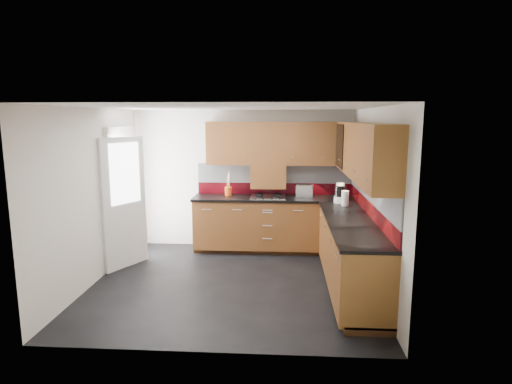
# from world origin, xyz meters

# --- Properties ---
(room) EXTENTS (4.00, 3.80, 2.64)m
(room) POSITION_xyz_m (0.00, 0.00, 1.50)
(room) COLOR black
(base_cabinets) EXTENTS (2.70, 3.20, 0.95)m
(base_cabinets) POSITION_xyz_m (1.07, 0.72, 0.44)
(base_cabinets) COLOR brown
(base_cabinets) RESTS_ON room
(countertop) EXTENTS (2.72, 3.22, 0.04)m
(countertop) POSITION_xyz_m (1.05, 0.70, 0.92)
(countertop) COLOR black
(countertop) RESTS_ON base_cabinets
(backsplash) EXTENTS (2.70, 3.20, 0.54)m
(backsplash) POSITION_xyz_m (1.28, 0.93, 1.21)
(backsplash) COLOR maroon
(backsplash) RESTS_ON countertop
(upper_cabinets) EXTENTS (2.50, 3.20, 0.72)m
(upper_cabinets) POSITION_xyz_m (1.23, 0.78, 1.84)
(upper_cabinets) COLOR brown
(upper_cabinets) RESTS_ON room
(extractor_hood) EXTENTS (0.60, 0.33, 0.40)m
(extractor_hood) POSITION_xyz_m (0.45, 1.64, 1.28)
(extractor_hood) COLOR brown
(extractor_hood) RESTS_ON room
(glass_cabinet) EXTENTS (0.32, 0.80, 0.66)m
(glass_cabinet) POSITION_xyz_m (1.71, 1.07, 1.87)
(glass_cabinet) COLOR black
(glass_cabinet) RESTS_ON room
(back_door) EXTENTS (0.42, 1.19, 2.04)m
(back_door) POSITION_xyz_m (-1.78, 0.75, 1.03)
(back_door) COLOR white
(back_door) RESTS_ON room
(gas_hob) EXTENTS (0.59, 0.52, 0.05)m
(gas_hob) POSITION_xyz_m (0.45, 1.47, 0.96)
(gas_hob) COLOR silver
(gas_hob) RESTS_ON countertop
(utensil_pot) EXTENTS (0.12, 0.12, 0.43)m
(utensil_pot) POSITION_xyz_m (-0.24, 1.60, 1.04)
(utensil_pot) COLOR #D34713
(utensil_pot) RESTS_ON countertop
(toaster) EXTENTS (0.31, 0.21, 0.21)m
(toaster) POSITION_xyz_m (1.07, 1.59, 1.04)
(toaster) COLOR silver
(toaster) RESTS_ON countertop
(food_processor) EXTENTS (0.19, 0.19, 0.32)m
(food_processor) POSITION_xyz_m (1.60, 1.08, 1.09)
(food_processor) COLOR white
(food_processor) RESTS_ON countertop
(paper_towel) EXTENTS (0.13, 0.13, 0.23)m
(paper_towel) POSITION_xyz_m (1.64, 0.85, 1.06)
(paper_towel) COLOR white
(paper_towel) RESTS_ON countertop
(orange_cloth) EXTENTS (0.18, 0.17, 0.02)m
(orange_cloth) POSITION_xyz_m (1.66, 1.08, 0.95)
(orange_cloth) COLOR #F1521A
(orange_cloth) RESTS_ON countertop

